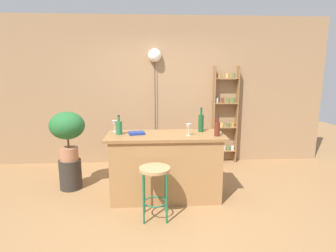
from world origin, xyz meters
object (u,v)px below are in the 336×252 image
Objects in this scene: cookbook at (137,133)px; pendant_globe_light at (155,56)px; wine_glass_left at (114,124)px; potted_plant at (67,129)px; bar_stool at (155,180)px; bottle_spirits_clear at (217,128)px; spice_shelf at (225,117)px; bottle_wine_red at (201,123)px; bottle_olive_oil at (119,127)px; plant_stool at (71,174)px; wine_glass_center at (188,127)px.

pendant_globe_light is at bearing 67.40° from cookbook.
potted_plant is at bearing 167.30° from wine_glass_left.
bar_stool is 2.36× the size of bottle_spirits_clear.
spice_shelf is (1.39, 2.07, 0.42)m from bar_stool.
potted_plant is at bearing 143.48° from bar_stool.
bottle_wine_red reaches higher than wine_glass_left.
potted_plant is 0.34× the size of pendant_globe_light.
potted_plant is 2.12× the size of bottle_wine_red.
wine_glass_left reaches higher than bar_stool.
spice_shelf is 5.40× the size of bottle_wine_red.
bottle_olive_oil is at bearing -65.33° from wine_glass_left.
potted_plant is 2.20m from bottle_spirits_clear.
bottle_wine_red reaches higher than cookbook.
cookbook is at bearing -18.94° from plant_stool.
plant_stool is 1.99m from wine_glass_center.
bottle_olive_oil is 1.90m from pendant_globe_light.
wine_glass_left is at bearing -12.70° from potted_plant.
bottle_spirits_clear is at bearing -64.28° from pendant_globe_light.
bar_stool is 1.12m from wine_glass_left.
bar_stool is at bearing -91.00° from pendant_globe_light.
plant_stool is 1.66× the size of bottle_spirits_clear.
wine_glass_center is at bearing -120.27° from spice_shelf.
bar_stool is at bearing -133.44° from bottle_wine_red.
wine_glass_center is at bearing -16.90° from wine_glass_left.
wine_glass_center is (-0.93, -1.59, 0.13)m from spice_shelf.
bottle_wine_red is at bearing -7.00° from potted_plant.
bottle_olive_oil is 0.21m from wine_glass_left.
bottle_spirits_clear reaches higher than potted_plant.
pendant_globe_light is at bearing 89.00° from bar_stool.
bar_stool is 1.13m from bottle_wine_red.
potted_plant is at bearing 173.00° from bottle_wine_red.
potted_plant is 0.89m from bottle_olive_oil.
wine_glass_left reaches higher than plant_stool.
pendant_globe_light reaches higher than cookbook.
bar_stool is 1.66m from potted_plant.
pendant_globe_light is (-0.64, 1.40, 1.00)m from bottle_wine_red.
bottle_wine_red reaches higher than potted_plant.
wine_glass_center is 0.78× the size of cookbook.
bottle_olive_oil is at bearing 128.58° from bar_stool.
spice_shelf is at bearing 56.07° from bar_stool.
bottle_spirits_clear is (2.13, -0.52, 0.09)m from potted_plant.
plant_stool is at bearing 180.00° from potted_plant.
cookbook is (1.05, -0.36, 0.01)m from potted_plant.
bottle_olive_oil is (0.81, -0.35, 0.80)m from plant_stool.
plant_stool is at bearing 173.00° from bottle_wine_red.
wine_glass_left is at bearing -114.63° from pendant_globe_light.
plant_stool is 0.21× the size of pendant_globe_light.
pendant_globe_light reaches higher than plant_stool.
wine_glass_left is (-0.57, 0.79, 0.55)m from bar_stool.
cookbook is (-1.63, -1.48, 0.03)m from spice_shelf.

